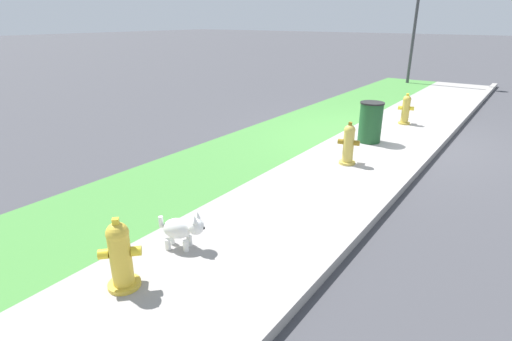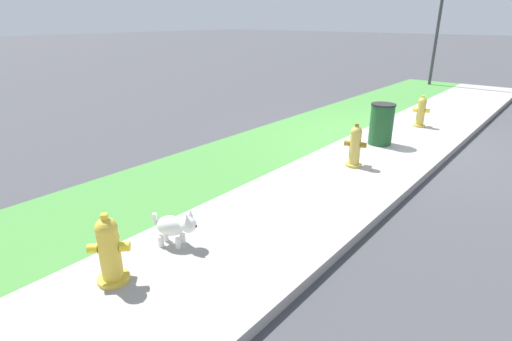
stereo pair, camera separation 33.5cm
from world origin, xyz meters
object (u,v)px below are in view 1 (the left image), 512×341
Objects in this scene: fire_hydrant_far_end at (349,144)px; small_white_dog at (182,229)px; fire_hydrant_across_street at (406,110)px; trash_bin at (370,122)px; fire_hydrant_mid_block at (120,255)px.

fire_hydrant_far_end is 1.58× the size of small_white_dog.
trash_bin reaches higher than fire_hydrant_across_street.
fire_hydrant_across_street is at bearing 41.78° from fire_hydrant_mid_block.
fire_hydrant_across_street is 1.88m from trash_bin.
fire_hydrant_far_end is 1.47m from trash_bin.
fire_hydrant_far_end is at bearing -106.32° from fire_hydrant_across_street.
trash_bin reaches higher than fire_hydrant_mid_block.
fire_hydrant_mid_block is at bearing -108.98° from fire_hydrant_across_street.
fire_hydrant_mid_block is 5.79m from trash_bin.
fire_hydrant_mid_block is at bearing -109.01° from fire_hydrant_far_end.
fire_hydrant_mid_block is 0.80m from small_white_dog.
trash_bin reaches higher than fire_hydrant_far_end.
trash_bin is at bearing -111.26° from fire_hydrant_across_street.
trash_bin is (-1.87, 0.16, 0.06)m from fire_hydrant_across_street.
fire_hydrant_far_end is 3.33m from fire_hydrant_across_street.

